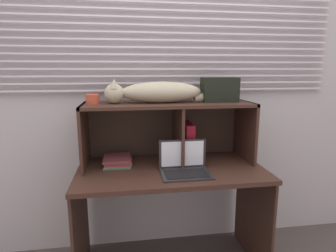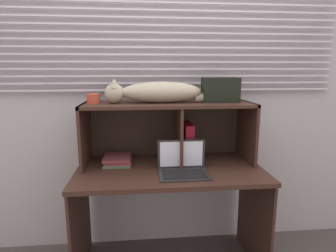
{
  "view_description": "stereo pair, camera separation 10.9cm",
  "coord_description": "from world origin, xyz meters",
  "px_view_note": "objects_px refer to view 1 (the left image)",
  "views": [
    {
      "loc": [
        -0.3,
        -1.67,
        1.44
      ],
      "look_at": [
        0.0,
        0.3,
        1.04
      ],
      "focal_mm": 30.19,
      "sensor_mm": 36.0,
      "label": 1
    },
    {
      "loc": [
        -0.19,
        -1.68,
        1.44
      ],
      "look_at": [
        0.0,
        0.3,
        1.04
      ],
      "focal_mm": 30.19,
      "sensor_mm": 36.0,
      "label": 2
    }
  ],
  "objects_px": {
    "laptop": "(185,167)",
    "small_basket": "(93,99)",
    "cat": "(158,93)",
    "storage_box": "(219,90)",
    "binder_upright": "(187,142)",
    "book_stack": "(118,160)"
  },
  "relations": [
    {
      "from": "laptop",
      "to": "small_basket",
      "type": "bearing_deg",
      "value": 158.05
    },
    {
      "from": "cat",
      "to": "storage_box",
      "type": "bearing_deg",
      "value": 0.0
    },
    {
      "from": "binder_upright",
      "to": "storage_box",
      "type": "distance_m",
      "value": 0.45
    },
    {
      "from": "laptop",
      "to": "small_basket",
      "type": "xyz_separation_m",
      "value": [
        -0.59,
        0.24,
        0.43
      ]
    },
    {
      "from": "binder_upright",
      "to": "book_stack",
      "type": "bearing_deg",
      "value": 179.73
    },
    {
      "from": "cat",
      "to": "binder_upright",
      "type": "distance_m",
      "value": 0.42
    },
    {
      "from": "cat",
      "to": "storage_box",
      "type": "xyz_separation_m",
      "value": [
        0.45,
        0.0,
        0.02
      ]
    },
    {
      "from": "binder_upright",
      "to": "small_basket",
      "type": "xyz_separation_m",
      "value": [
        -0.66,
        0.0,
        0.33
      ]
    },
    {
      "from": "storage_box",
      "to": "binder_upright",
      "type": "bearing_deg",
      "value": 180.0
    },
    {
      "from": "book_stack",
      "to": "small_basket",
      "type": "height_order",
      "value": "small_basket"
    },
    {
      "from": "laptop",
      "to": "small_basket",
      "type": "relative_size",
      "value": 3.52
    },
    {
      "from": "cat",
      "to": "book_stack",
      "type": "relative_size",
      "value": 3.97
    },
    {
      "from": "binder_upright",
      "to": "book_stack",
      "type": "height_order",
      "value": "binder_upright"
    },
    {
      "from": "laptop",
      "to": "book_stack",
      "type": "bearing_deg",
      "value": 151.27
    },
    {
      "from": "binder_upright",
      "to": "small_basket",
      "type": "bearing_deg",
      "value": 180.0
    },
    {
      "from": "laptop",
      "to": "storage_box",
      "type": "xyz_separation_m",
      "value": [
        0.3,
        0.24,
        0.48
      ]
    },
    {
      "from": "binder_upright",
      "to": "cat",
      "type": "bearing_deg",
      "value": -180.0
    },
    {
      "from": "cat",
      "to": "book_stack",
      "type": "bearing_deg",
      "value": 179.53
    },
    {
      "from": "laptop",
      "to": "binder_upright",
      "type": "relative_size",
      "value": 1.12
    },
    {
      "from": "book_stack",
      "to": "cat",
      "type": "bearing_deg",
      "value": -0.47
    },
    {
      "from": "small_basket",
      "to": "storage_box",
      "type": "relative_size",
      "value": 0.36
    },
    {
      "from": "binder_upright",
      "to": "laptop",
      "type": "bearing_deg",
      "value": -105.86
    }
  ]
}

